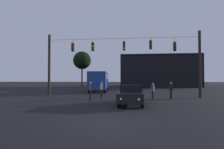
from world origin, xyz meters
TOP-DOWN VIEW (x-y plane):
  - ground_plane at (0.00, 24.50)m, footprint 168.00×168.00m
  - overhead_signal_span at (0.03, 11.80)m, footprint 16.75×0.44m
  - city_bus at (-4.11, 21.35)m, footprint 3.55×11.19m
  - car_near_right at (1.11, 6.06)m, footprint 2.06×4.42m
  - pedestrian_crossing_left at (3.18, 10.17)m, footprint 0.36×0.42m
  - pedestrian_crossing_center at (-2.75, 8.80)m, footprint 0.34×0.41m
  - pedestrian_crossing_right at (-2.05, 11.02)m, footprint 0.35×0.42m
  - pedestrian_near_bus at (5.00, 10.54)m, footprint 0.28×0.38m
  - corner_building at (7.84, 39.70)m, footprint 18.36×12.69m
  - tree_left_silhouette at (-11.68, 38.13)m, footprint 4.66×4.66m

SIDE VIEW (x-z plane):
  - ground_plane at x=0.00m, z-range 0.00..0.00m
  - car_near_right at x=1.11m, z-range 0.04..1.56m
  - pedestrian_crossing_left at x=3.18m, z-range 0.09..1.67m
  - pedestrian_near_bus at x=5.00m, z-range 0.11..1.75m
  - pedestrian_crossing_right at x=-2.05m, z-range 0.11..1.80m
  - pedestrian_crossing_center at x=-2.75m, z-range 0.11..1.82m
  - city_bus at x=-4.11m, z-range 0.37..3.37m
  - corner_building at x=7.84m, z-range 0.00..7.68m
  - overhead_signal_span at x=0.03m, z-range 0.66..7.70m
  - tree_left_silhouette at x=-11.68m, z-range 2.23..11.39m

